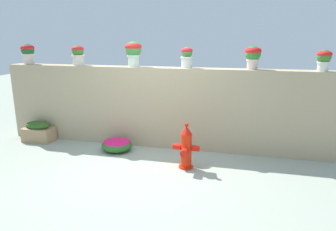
% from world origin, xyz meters
% --- Properties ---
extents(ground_plane, '(24.00, 24.00, 0.00)m').
position_xyz_m(ground_plane, '(0.00, 0.00, 0.00)').
color(ground_plane, '#949D8E').
extents(stone_wall, '(6.57, 0.34, 1.60)m').
position_xyz_m(stone_wall, '(0.00, 1.29, 0.80)').
color(stone_wall, tan).
rests_on(stone_wall, ground).
extents(potted_plant_0, '(0.28, 0.28, 0.43)m').
position_xyz_m(potted_plant_0, '(-2.93, 1.31, 1.86)').
color(potted_plant_0, beige).
rests_on(potted_plant_0, stone_wall).
extents(potted_plant_1, '(0.27, 0.27, 0.41)m').
position_xyz_m(potted_plant_1, '(-1.75, 1.32, 1.83)').
color(potted_plant_1, beige).
rests_on(potted_plant_1, stone_wall).
extents(potted_plant_2, '(0.33, 0.33, 0.49)m').
position_xyz_m(potted_plant_2, '(-0.54, 1.32, 1.90)').
color(potted_plant_2, silver).
rests_on(potted_plant_2, stone_wall).
extents(potted_plant_3, '(0.24, 0.24, 0.39)m').
position_xyz_m(potted_plant_3, '(0.53, 1.32, 1.82)').
color(potted_plant_3, silver).
rests_on(potted_plant_3, stone_wall).
extents(potted_plant_4, '(0.29, 0.29, 0.42)m').
position_xyz_m(potted_plant_4, '(1.74, 1.32, 1.86)').
color(potted_plant_4, beige).
rests_on(potted_plant_4, stone_wall).
extents(potted_plant_5, '(0.25, 0.25, 0.37)m').
position_xyz_m(potted_plant_5, '(2.91, 1.25, 1.82)').
color(potted_plant_5, silver).
rests_on(potted_plant_5, stone_wall).
extents(fire_hydrant, '(0.45, 0.36, 0.78)m').
position_xyz_m(fire_hydrant, '(0.72, 0.29, 0.35)').
color(fire_hydrant, red).
rests_on(fire_hydrant, ground).
extents(flower_bush_left, '(0.60, 0.54, 0.26)m').
position_xyz_m(flower_bush_left, '(-0.73, 0.76, 0.13)').
color(flower_bush_left, '#2A6026').
rests_on(flower_bush_left, ground).
extents(planter_box, '(0.63, 0.36, 0.44)m').
position_xyz_m(planter_box, '(-2.59, 0.91, 0.21)').
color(planter_box, '#A1815C').
rests_on(planter_box, ground).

